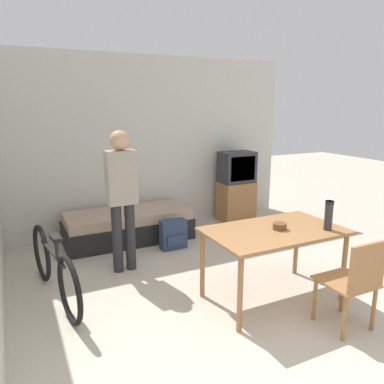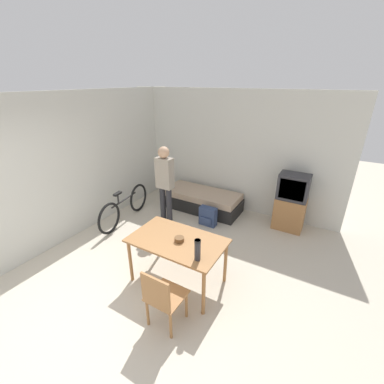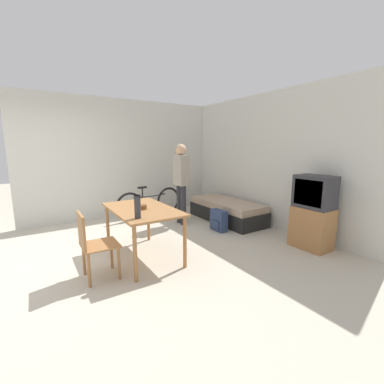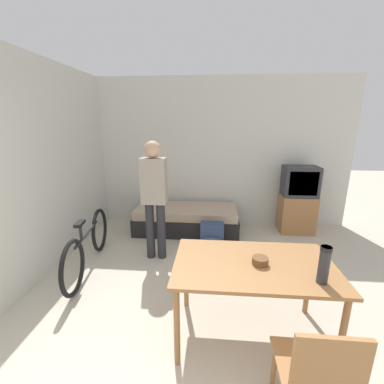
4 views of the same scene
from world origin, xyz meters
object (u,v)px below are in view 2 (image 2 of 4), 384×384
object	(u,v)px
tv	(291,203)
daybed	(202,200)
dining_table	(177,244)
wooden_chair	(162,297)
mate_bowl	(179,239)
person_standing	(165,181)
bicycle	(125,207)
thermos_flask	(198,249)
backpack	(208,216)

from	to	relation	value
tv	daybed	bearing A→B (deg)	-176.10
dining_table	wooden_chair	bearing A→B (deg)	-70.08
tv	dining_table	xyz separation A→B (m)	(-1.13, -2.44, 0.09)
mate_bowl	daybed	bearing A→B (deg)	110.60
person_standing	mate_bowl	world-z (taller)	person_standing
bicycle	mate_bowl	xyz separation A→B (m)	(2.05, -0.99, 0.45)
person_standing	thermos_flask	distance (m)	2.27
bicycle	thermos_flask	world-z (taller)	thermos_flask
dining_table	mate_bowl	distance (m)	0.12
thermos_flask	backpack	bearing A→B (deg)	113.02
person_standing	dining_table	bearing A→B (deg)	-48.85
tv	dining_table	distance (m)	2.69
person_standing	thermos_flask	xyz separation A→B (m)	(1.63, -1.58, -0.07)
bicycle	backpack	size ratio (longest dim) A/B	4.12
daybed	backpack	xyz separation A→B (m)	(0.46, -0.60, -0.02)
dining_table	daybed	bearing A→B (deg)	109.68
dining_table	thermos_flask	distance (m)	0.58
daybed	thermos_flask	bearing A→B (deg)	-63.10
person_standing	mate_bowl	bearing A→B (deg)	-48.08
wooden_chair	thermos_flask	bearing A→B (deg)	70.26
tv	person_standing	world-z (taller)	person_standing
daybed	mate_bowl	bearing A→B (deg)	-69.40
wooden_chair	backpack	world-z (taller)	wooden_chair
thermos_flask	backpack	world-z (taller)	thermos_flask
wooden_chair	person_standing	world-z (taller)	person_standing
tv	mate_bowl	distance (m)	2.70
wooden_chair	person_standing	size ratio (longest dim) A/B	0.51
bicycle	thermos_flask	bearing A→B (deg)	-26.15
bicycle	mate_bowl	distance (m)	2.32
daybed	bicycle	distance (m)	1.79
tv	thermos_flask	distance (m)	2.78
mate_bowl	person_standing	bearing A→B (deg)	131.92
daybed	tv	world-z (taller)	tv
daybed	person_standing	size ratio (longest dim) A/B	1.09
tv	thermos_flask	bearing A→B (deg)	-103.88
daybed	wooden_chair	world-z (taller)	wooden_chair
tv	backpack	world-z (taller)	tv
daybed	wooden_chair	xyz separation A→B (m)	(1.10, -3.08, 0.26)
daybed	tv	xyz separation A→B (m)	(1.96, 0.13, 0.36)
dining_table	wooden_chair	distance (m)	0.84
person_standing	tv	bearing A→B (deg)	25.76
mate_bowl	backpack	size ratio (longest dim) A/B	0.33
daybed	tv	size ratio (longest dim) A/B	1.53
tv	bicycle	world-z (taller)	tv
dining_table	person_standing	size ratio (longest dim) A/B	0.81
daybed	mate_bowl	xyz separation A→B (m)	(0.88, -2.33, 0.56)
bicycle	backpack	distance (m)	1.81
tv	bicycle	bearing A→B (deg)	-154.87
wooden_chair	mate_bowl	size ratio (longest dim) A/B	6.27
thermos_flask	wooden_chair	bearing A→B (deg)	-109.74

